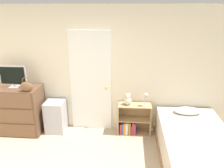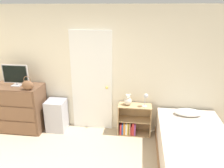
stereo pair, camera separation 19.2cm
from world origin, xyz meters
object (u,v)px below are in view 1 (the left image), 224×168
at_px(tv, 13,76).
at_px(dresser, 17,110).
at_px(teddy_bear, 128,100).
at_px(bookshelf, 132,122).
at_px(storage_bin, 56,116).
at_px(desk_lamp, 146,97).
at_px(bed, 195,148).
at_px(handbag, 26,86).

bearing_deg(tv, dresser, -119.81).
bearing_deg(teddy_bear, bookshelf, 0.45).
xyz_separation_m(storage_bin, teddy_bear, (1.49, 0.05, 0.41)).
bearing_deg(desk_lamp, bed, -44.79).
relative_size(handbag, teddy_bear, 1.16).
bearing_deg(dresser, tv, 60.19).
distance_m(handbag, storage_bin, 0.89).
xyz_separation_m(dresser, storage_bin, (0.78, 0.08, -0.16)).
distance_m(dresser, bookshelf, 2.38).
relative_size(tv, teddy_bear, 2.24).
relative_size(storage_bin, bookshelf, 1.00).
xyz_separation_m(storage_bin, bookshelf, (1.58, 0.05, -0.09)).
xyz_separation_m(tv, bookshelf, (2.35, 0.11, -0.96)).
height_order(handbag, bookshelf, handbag).
distance_m(handbag, bookshelf, 2.19).
bearing_deg(handbag, dresser, 153.82).
bearing_deg(bed, teddy_bear, 143.98).
bearing_deg(teddy_bear, tv, -177.31).
xyz_separation_m(teddy_bear, bed, (1.15, -0.84, -0.46)).
bearing_deg(storage_bin, handbag, -147.86).
height_order(bookshelf, teddy_bear, teddy_bear).
bearing_deg(desk_lamp, storage_bin, -179.64).
height_order(storage_bin, bookshelf, storage_bin).
bearing_deg(dresser, storage_bin, 5.74).
bearing_deg(bookshelf, handbag, -171.14).
height_order(bookshelf, desk_lamp, desk_lamp).
height_order(handbag, teddy_bear, handbag).
xyz_separation_m(bookshelf, bed, (1.06, -0.84, 0.04)).
distance_m(storage_bin, teddy_bear, 1.55).
distance_m(tv, teddy_bear, 2.31).
distance_m(tv, storage_bin, 1.17).
height_order(storage_bin, bed, bed).
bearing_deg(desk_lamp, tv, -178.53).
height_order(teddy_bear, desk_lamp, desk_lamp).
xyz_separation_m(desk_lamp, bed, (0.80, -0.80, -0.55)).
relative_size(dresser, handbag, 3.65).
xyz_separation_m(teddy_bear, desk_lamp, (0.35, -0.04, 0.09)).
bearing_deg(handbag, desk_lamp, 6.87).
distance_m(handbag, bed, 3.20).
xyz_separation_m(dresser, tv, (0.01, 0.02, 0.72)).
distance_m(storage_bin, bookshelf, 1.59).
relative_size(handbag, desk_lamp, 1.01).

